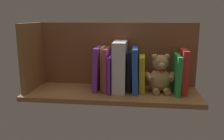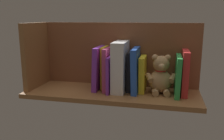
# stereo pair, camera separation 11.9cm
# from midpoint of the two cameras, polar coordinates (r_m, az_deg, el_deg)

# --- Properties ---
(ground_plane) EXTENTS (0.86, 0.30, 0.02)m
(ground_plane) POSITION_cam_midpoint_polar(r_m,az_deg,el_deg) (1.22, 2.80, -5.50)
(ground_plane) COLOR brown
(shelf_back_panel) EXTENTS (0.86, 0.02, 0.34)m
(shelf_back_panel) POSITION_cam_midpoint_polar(r_m,az_deg,el_deg) (1.30, 3.86, 3.70)
(shelf_back_panel) COLOR brown
(shelf_back_panel) RESTS_ON ground_plane
(shelf_side_divider) EXTENTS (0.02, 0.24, 0.34)m
(shelf_side_divider) POSITION_cam_midpoint_polar(r_m,az_deg,el_deg) (1.31, -15.03, 3.36)
(shelf_side_divider) COLOR brown
(shelf_side_divider) RESTS_ON ground_plane
(book_0) EXTENTS (0.03, 0.16, 0.21)m
(book_0) POSITION_cam_midpoint_polar(r_m,az_deg,el_deg) (1.22, 19.47, -0.60)
(book_0) COLOR red
(book_0) RESTS_ON ground_plane
(book_1) EXTENTS (0.03, 0.19, 0.19)m
(book_1) POSITION_cam_midpoint_polar(r_m,az_deg,el_deg) (1.20, 18.00, -1.23)
(book_1) COLOR green
(book_1) RESTS_ON ground_plane
(teddy_bear) EXTENTS (0.15, 0.13, 0.19)m
(teddy_bear) POSITION_cam_midpoint_polar(r_m,az_deg,el_deg) (1.20, 14.18, -1.48)
(teddy_bear) COLOR tan
(teddy_bear) RESTS_ON ground_plane
(book_2) EXTENTS (0.03, 0.14, 0.17)m
(book_2) POSITION_cam_midpoint_polar(r_m,az_deg,el_deg) (1.22, 10.04, -0.91)
(book_2) COLOR yellow
(book_2) RESTS_ON ground_plane
(book_3) EXTENTS (0.03, 0.18, 0.22)m
(book_3) POSITION_cam_midpoint_polar(r_m,az_deg,el_deg) (1.20, 8.44, -0.02)
(book_3) COLOR blue
(book_3) RESTS_ON ground_plane
(book_4) EXTENTS (0.02, 0.13, 0.20)m
(book_4) POSITION_cam_midpoint_polar(r_m,az_deg,el_deg) (1.23, 7.12, -0.22)
(book_4) COLOR black
(book_4) RESTS_ON ground_plane
(dictionary_thick_white) EXTENTS (0.06, 0.18, 0.25)m
(dictionary_thick_white) POSITION_cam_midpoint_polar(r_m,az_deg,el_deg) (1.20, 4.80, 0.83)
(dictionary_thick_white) COLOR white
(dictionary_thick_white) RESTS_ON ground_plane
(book_5) EXTENTS (0.01, 0.19, 0.18)m
(book_5) POSITION_cam_midpoint_polar(r_m,az_deg,el_deg) (1.21, 2.69, -0.70)
(book_5) COLOR purple
(book_5) RESTS_ON ground_plane
(book_6) EXTENTS (0.02, 0.16, 0.21)m
(book_6) POSITION_cam_midpoint_polar(r_m,az_deg,el_deg) (1.23, 1.79, 0.29)
(book_6) COLOR #B23F72
(book_6) RESTS_ON ground_plane
(book_7) EXTENTS (0.01, 0.12, 0.22)m
(book_7) POSITION_cam_midpoint_polar(r_m,az_deg,el_deg) (1.25, 0.93, 0.57)
(book_7) COLOR yellow
(book_7) RESTS_ON ground_plane
(book_8) EXTENTS (0.03, 0.16, 0.22)m
(book_8) POSITION_cam_midpoint_polar(r_m,az_deg,el_deg) (1.24, -0.42, 0.47)
(book_8) COLOR purple
(book_8) RESTS_ON ground_plane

